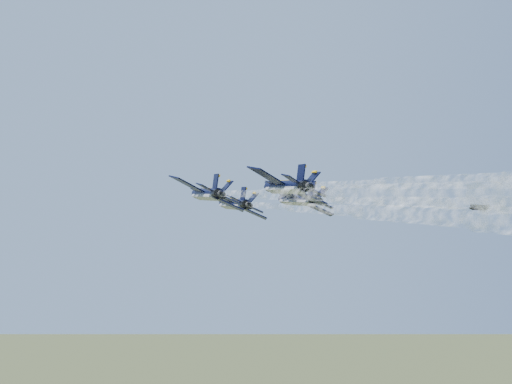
{
  "coord_description": "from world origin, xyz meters",
  "views": [
    {
      "loc": [
        -4.52,
        -103.85,
        92.51
      ],
      "look_at": [
        -3.6,
        -1.37,
        108.51
      ],
      "focal_mm": 40.0,
      "sensor_mm": 36.0,
      "label": 1
    }
  ],
  "objects_px": {
    "jet_lead": "(233,204)",
    "jet_left": "(206,194)",
    "jet_right": "(297,200)",
    "jet_slot": "(285,187)"
  },
  "relations": [
    {
      "from": "jet_lead",
      "to": "jet_left",
      "type": "distance_m",
      "value": 13.71
    },
    {
      "from": "jet_slot",
      "to": "jet_right",
      "type": "bearing_deg",
      "value": 56.67
    },
    {
      "from": "jet_left",
      "to": "jet_slot",
      "type": "distance_m",
      "value": 15.47
    },
    {
      "from": "jet_right",
      "to": "jet_slot",
      "type": "relative_size",
      "value": 1.0
    },
    {
      "from": "jet_lead",
      "to": "jet_left",
      "type": "height_order",
      "value": "same"
    },
    {
      "from": "jet_lead",
      "to": "jet_right",
      "type": "xyz_separation_m",
      "value": [
        12.11,
        -6.39,
        0.0
      ]
    },
    {
      "from": "jet_left",
      "to": "jet_slot",
      "type": "bearing_deg",
      "value": -51.82
    },
    {
      "from": "jet_right",
      "to": "jet_slot",
      "type": "distance_m",
      "value": 14.86
    },
    {
      "from": "jet_right",
      "to": "jet_lead",
      "type": "bearing_deg",
      "value": 131.09
    },
    {
      "from": "jet_lead",
      "to": "jet_right",
      "type": "relative_size",
      "value": 1.0
    }
  ]
}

